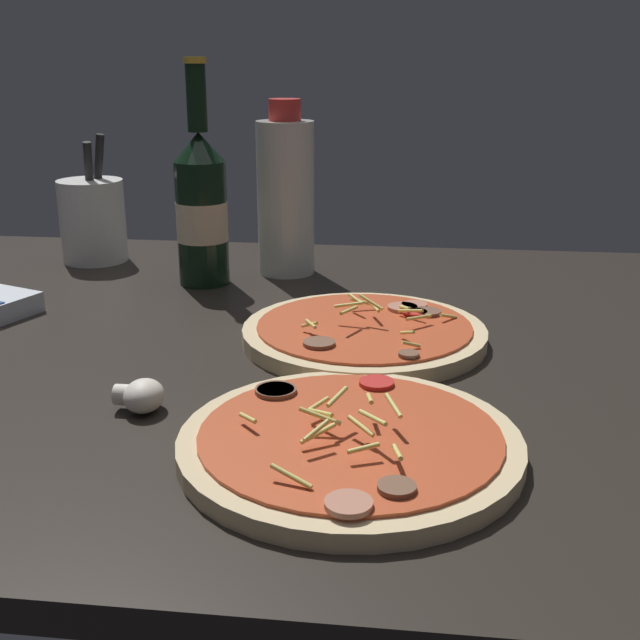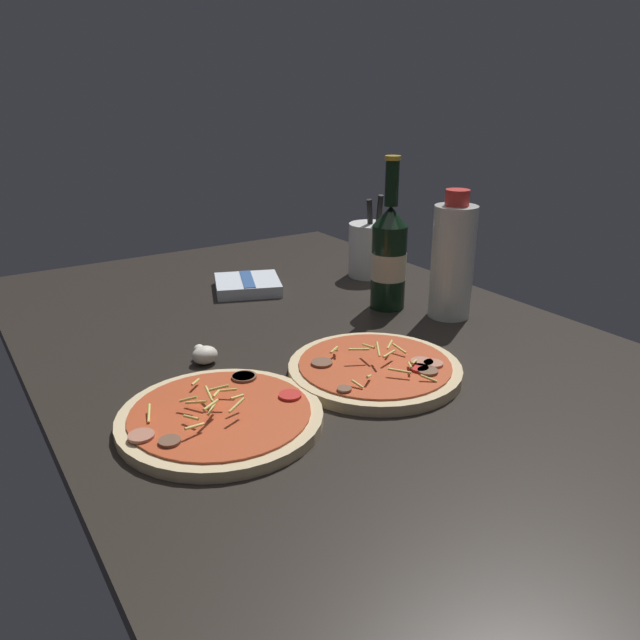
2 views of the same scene
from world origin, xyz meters
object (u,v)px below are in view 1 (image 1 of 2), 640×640
object	(u,v)px
utensil_crock	(93,220)
pizza_far	(365,332)
mushroom_left	(141,396)
pizza_near	(349,443)
beer_bottle	(201,206)
oil_bottle	(286,195)

from	to	relation	value
utensil_crock	pizza_far	bearing A→B (deg)	-35.74
mushroom_left	pizza_near	bearing A→B (deg)	-16.84
pizza_near	pizza_far	bearing A→B (deg)	91.18
utensil_crock	mushroom_left	bearing A→B (deg)	-64.36
mushroom_left	utensil_crock	distance (cm)	56.16
pizza_far	utensil_crock	bearing A→B (deg)	144.26
pizza_far	mushroom_left	world-z (taller)	pizza_far
mushroom_left	utensil_crock	world-z (taller)	utensil_crock
beer_bottle	oil_bottle	bearing A→B (deg)	33.82
beer_bottle	utensil_crock	xyz separation A→B (cm)	(-19.19, 10.03, -4.20)
pizza_far	mushroom_left	bearing A→B (deg)	-131.49
beer_bottle	mushroom_left	bearing A→B (deg)	-82.91
pizza_near	beer_bottle	xyz separation A→B (cm)	(-23.40, 45.98, 9.48)
pizza_near	oil_bottle	world-z (taller)	oil_bottle
pizza_far	oil_bottle	size ratio (longest dim) A/B	1.10
beer_bottle	mushroom_left	xyz separation A→B (cm)	(5.03, -40.41, -8.95)
oil_bottle	mushroom_left	xyz separation A→B (cm)	(-5.03, -47.16, -9.45)
pizza_near	beer_bottle	size ratio (longest dim) A/B	0.92
pizza_far	utensil_crock	world-z (taller)	utensil_crock
pizza_far	beer_bottle	distance (cm)	31.95
pizza_far	beer_bottle	xyz separation A→B (cm)	(-22.87, 20.23, 9.41)
pizza_near	pizza_far	size ratio (longest dim) A/B	1.02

